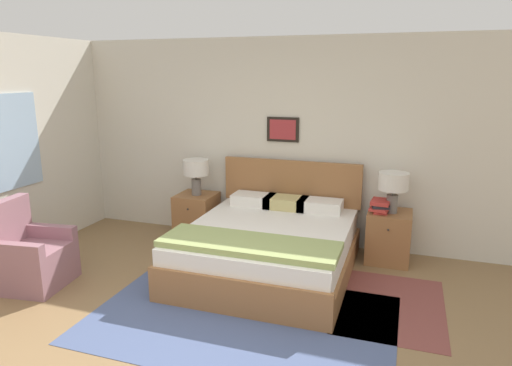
# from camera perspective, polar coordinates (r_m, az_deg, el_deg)

# --- Properties ---
(ground_plane) EXTENTS (16.00, 16.00, 0.00)m
(ground_plane) POSITION_cam_1_polar(r_m,az_deg,el_deg) (3.79, -9.27, -21.37)
(ground_plane) COLOR olive
(wall_back) EXTENTS (8.00, 0.09, 2.60)m
(wall_back) POSITION_cam_1_polar(r_m,az_deg,el_deg) (5.86, 3.46, 5.13)
(wall_back) COLOR beige
(wall_back) RESTS_ON ground_plane
(wall_left) EXTENTS (0.08, 5.25, 2.60)m
(wall_left) POSITION_cam_1_polar(r_m,az_deg,el_deg) (6.06, -27.56, 3.91)
(wall_left) COLOR beige
(wall_left) RESTS_ON ground_plane
(area_rug_main) EXTENTS (2.70, 1.75, 0.01)m
(area_rug_main) POSITION_cam_1_polar(r_m,az_deg,el_deg) (4.29, -1.90, -16.60)
(area_rug_main) COLOR #47567F
(area_rug_main) RESTS_ON ground_plane
(area_rug_bedside) EXTENTS (0.98, 1.38, 0.01)m
(area_rug_bedside) POSITION_cam_1_polar(r_m,az_deg,el_deg) (4.68, 16.49, -14.43)
(area_rug_bedside) COLOR brown
(area_rug_bedside) RESTS_ON ground_plane
(bed) EXTENTS (1.77, 2.03, 1.09)m
(bed) POSITION_cam_1_polar(r_m,az_deg,el_deg) (5.08, 1.61, -7.90)
(bed) COLOR #936038
(bed) RESTS_ON ground_plane
(armchair) EXTENTS (0.74, 0.73, 0.90)m
(armchair) POSITION_cam_1_polar(r_m,az_deg,el_deg) (5.33, -26.52, -8.30)
(armchair) COLOR #8E606B
(armchair) RESTS_ON ground_plane
(nightstand_near_window) EXTENTS (0.49, 0.52, 0.60)m
(nightstand_near_window) POSITION_cam_1_polar(r_m,az_deg,el_deg) (6.17, -7.39, -4.09)
(nightstand_near_window) COLOR #936038
(nightstand_near_window) RESTS_ON ground_plane
(nightstand_by_door) EXTENTS (0.49, 0.52, 0.60)m
(nightstand_by_door) POSITION_cam_1_polar(r_m,az_deg,el_deg) (5.59, 16.22, -6.43)
(nightstand_by_door) COLOR #936038
(nightstand_by_door) RESTS_ON ground_plane
(table_lamp_near_window) EXTENTS (0.34, 0.34, 0.47)m
(table_lamp_near_window) POSITION_cam_1_polar(r_m,az_deg,el_deg) (5.99, -7.52, 1.65)
(table_lamp_near_window) COLOR slate
(table_lamp_near_window) RESTS_ON nightstand_near_window
(table_lamp_by_door) EXTENTS (0.34, 0.34, 0.47)m
(table_lamp_by_door) POSITION_cam_1_polar(r_m,az_deg,el_deg) (5.39, 16.79, -0.14)
(table_lamp_by_door) COLOR slate
(table_lamp_by_door) RESTS_ON nightstand_by_door
(book_thick_bottom) EXTENTS (0.17, 0.23, 0.03)m
(book_thick_bottom) POSITION_cam_1_polar(r_m,az_deg,el_deg) (5.45, 15.25, -3.39)
(book_thick_bottom) COLOR #B7332D
(book_thick_bottom) RESTS_ON nightstand_by_door
(book_hardcover_middle) EXTENTS (0.25, 0.30, 0.03)m
(book_hardcover_middle) POSITION_cam_1_polar(r_m,az_deg,el_deg) (5.44, 15.27, -3.05)
(book_hardcover_middle) COLOR #B7332D
(book_hardcover_middle) RESTS_ON book_thick_bottom
(book_novel_upper) EXTENTS (0.23, 0.27, 0.04)m
(book_novel_upper) POSITION_cam_1_polar(r_m,az_deg,el_deg) (5.43, 15.29, -2.69)
(book_novel_upper) COLOR #232328
(book_novel_upper) RESTS_ON book_hardcover_middle
(book_slim_near_top) EXTENTS (0.22, 0.28, 0.04)m
(book_slim_near_top) POSITION_cam_1_polar(r_m,az_deg,el_deg) (5.42, 15.32, -2.29)
(book_slim_near_top) COLOR #B7332D
(book_slim_near_top) RESTS_ON book_novel_upper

